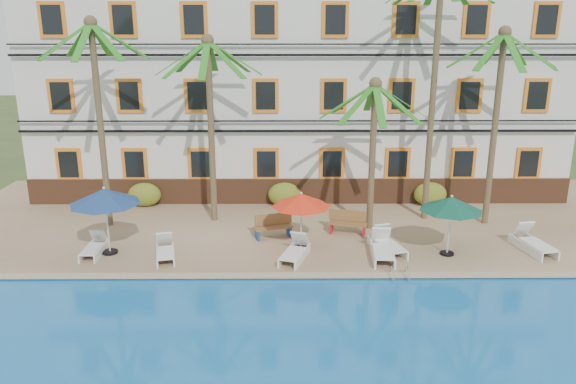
{
  "coord_description": "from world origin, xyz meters",
  "views": [
    {
      "loc": [
        -0.68,
        -17.92,
        8.32
      ],
      "look_at": [
        -0.54,
        3.0,
        2.0
      ],
      "focal_mm": 35.0,
      "sensor_mm": 36.0,
      "label": 1
    }
  ],
  "objects_px": {
    "bench_left": "(273,226)",
    "lounger_f": "(533,243)",
    "lounger_b": "(165,251)",
    "palm_d": "(435,65)",
    "lounger_a": "(94,247)",
    "lounger_e": "(387,244)",
    "palm_c": "(373,131)",
    "palm_e": "(498,101)",
    "palm_b": "(210,104)",
    "umbrella_green": "(451,204)",
    "umbrella_blue": "(105,197)",
    "lounger_d": "(382,249)",
    "lounger_c": "(295,251)",
    "umbrella_red": "(301,200)",
    "pool_ladder": "(399,277)",
    "bench_right": "(348,222)",
    "palm_a": "(98,96)"
  },
  "relations": [
    {
      "from": "palm_c",
      "to": "palm_e",
      "type": "height_order",
      "value": "palm_e"
    },
    {
      "from": "lounger_b",
      "to": "umbrella_blue",
      "type": "bearing_deg",
      "value": 167.99
    },
    {
      "from": "palm_d",
      "to": "umbrella_red",
      "type": "distance_m",
      "value": 7.86
    },
    {
      "from": "palm_e",
      "to": "lounger_a",
      "type": "distance_m",
      "value": 16.41
    },
    {
      "from": "pool_ladder",
      "to": "umbrella_blue",
      "type": "bearing_deg",
      "value": 168.26
    },
    {
      "from": "palm_a",
      "to": "lounger_c",
      "type": "distance_m",
      "value": 9.84
    },
    {
      "from": "lounger_a",
      "to": "lounger_e",
      "type": "bearing_deg",
      "value": 0.79
    },
    {
      "from": "palm_c",
      "to": "pool_ladder",
      "type": "xyz_separation_m",
      "value": [
        0.31,
        -4.69,
        -4.01
      ]
    },
    {
      "from": "palm_c",
      "to": "bench_right",
      "type": "distance_m",
      "value": 3.72
    },
    {
      "from": "palm_a",
      "to": "bench_right",
      "type": "relative_size",
      "value": 5.31
    },
    {
      "from": "umbrella_blue",
      "to": "lounger_c",
      "type": "height_order",
      "value": "umbrella_blue"
    },
    {
      "from": "lounger_b",
      "to": "palm_c",
      "type": "bearing_deg",
      "value": 21.32
    },
    {
      "from": "lounger_b",
      "to": "umbrella_red",
      "type": "bearing_deg",
      "value": 10.23
    },
    {
      "from": "umbrella_green",
      "to": "bench_right",
      "type": "relative_size",
      "value": 1.44
    },
    {
      "from": "palm_b",
      "to": "umbrella_red",
      "type": "xyz_separation_m",
      "value": [
        3.6,
        -3.16,
        -3.07
      ]
    },
    {
      "from": "umbrella_green",
      "to": "bench_left",
      "type": "bearing_deg",
      "value": 164.47
    },
    {
      "from": "palm_a",
      "to": "palm_e",
      "type": "height_order",
      "value": "palm_a"
    },
    {
      "from": "palm_b",
      "to": "palm_d",
      "type": "xyz_separation_m",
      "value": [
        9.02,
        0.2,
        1.53
      ]
    },
    {
      "from": "lounger_b",
      "to": "palm_d",
      "type": "bearing_deg",
      "value": 22.38
    },
    {
      "from": "lounger_c",
      "to": "bench_left",
      "type": "distance_m",
      "value": 2.31
    },
    {
      "from": "lounger_d",
      "to": "bench_right",
      "type": "bearing_deg",
      "value": 111.6
    },
    {
      "from": "palm_b",
      "to": "lounger_a",
      "type": "xyz_separation_m",
      "value": [
        -3.93,
        -3.66,
        -4.68
      ]
    },
    {
      "from": "palm_c",
      "to": "palm_d",
      "type": "height_order",
      "value": "palm_d"
    },
    {
      "from": "bench_left",
      "to": "lounger_f",
      "type": "bearing_deg",
      "value": -8.51
    },
    {
      "from": "palm_c",
      "to": "palm_b",
      "type": "bearing_deg",
      "value": 171.04
    },
    {
      "from": "umbrella_green",
      "to": "lounger_e",
      "type": "height_order",
      "value": "umbrella_green"
    },
    {
      "from": "umbrella_green",
      "to": "lounger_f",
      "type": "relative_size",
      "value": 1.05
    },
    {
      "from": "lounger_f",
      "to": "bench_left",
      "type": "bearing_deg",
      "value": 171.49
    },
    {
      "from": "lounger_c",
      "to": "bench_left",
      "type": "relative_size",
      "value": 1.25
    },
    {
      "from": "umbrella_blue",
      "to": "lounger_d",
      "type": "distance_m",
      "value": 10.06
    },
    {
      "from": "umbrella_red",
      "to": "lounger_a",
      "type": "distance_m",
      "value": 7.72
    },
    {
      "from": "palm_d",
      "to": "lounger_a",
      "type": "height_order",
      "value": "palm_d"
    },
    {
      "from": "umbrella_red",
      "to": "umbrella_blue",
      "type": "bearing_deg",
      "value": -176.48
    },
    {
      "from": "palm_e",
      "to": "lounger_e",
      "type": "distance_m",
      "value": 7.37
    },
    {
      "from": "lounger_d",
      "to": "umbrella_blue",
      "type": "bearing_deg",
      "value": 177.31
    },
    {
      "from": "lounger_e",
      "to": "umbrella_blue",
      "type": "bearing_deg",
      "value": -179.54
    },
    {
      "from": "palm_a",
      "to": "palm_b",
      "type": "distance_m",
      "value": 4.35
    },
    {
      "from": "palm_b",
      "to": "palm_e",
      "type": "relative_size",
      "value": 0.96
    },
    {
      "from": "lounger_d",
      "to": "lounger_f",
      "type": "bearing_deg",
      "value": 5.95
    },
    {
      "from": "palm_c",
      "to": "lounger_f",
      "type": "bearing_deg",
      "value": -23.4
    },
    {
      "from": "palm_d",
      "to": "lounger_e",
      "type": "xyz_separation_m",
      "value": [
        -2.28,
        -3.71,
        -6.17
      ]
    },
    {
      "from": "lounger_b",
      "to": "lounger_f",
      "type": "bearing_deg",
      "value": 2.46
    },
    {
      "from": "umbrella_red",
      "to": "lounger_d",
      "type": "xyz_separation_m",
      "value": [
        2.88,
        -0.89,
        -1.55
      ]
    },
    {
      "from": "palm_e",
      "to": "pool_ladder",
      "type": "distance_m",
      "value": 8.67
    },
    {
      "from": "palm_c",
      "to": "palm_d",
      "type": "distance_m",
      "value": 3.75
    },
    {
      "from": "palm_b",
      "to": "bench_right",
      "type": "relative_size",
      "value": 4.88
    },
    {
      "from": "palm_c",
      "to": "pool_ladder",
      "type": "relative_size",
      "value": 8.2
    },
    {
      "from": "palm_b",
      "to": "umbrella_blue",
      "type": "height_order",
      "value": "palm_b"
    },
    {
      "from": "umbrella_blue",
      "to": "umbrella_red",
      "type": "distance_m",
      "value": 7.02
    },
    {
      "from": "umbrella_blue",
      "to": "palm_a",
      "type": "bearing_deg",
      "value": 106.55
    }
  ]
}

